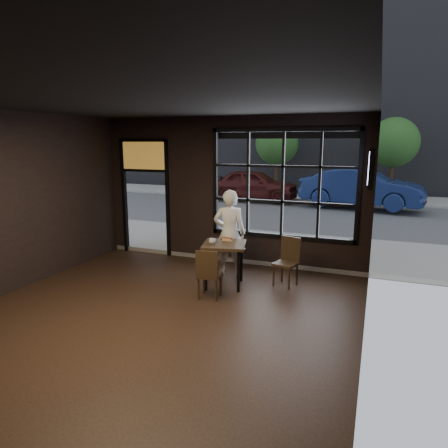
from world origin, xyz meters
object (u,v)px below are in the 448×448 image
at_px(chair_near, 210,273).
at_px(man, 230,233).
at_px(navy_car, 361,188).
at_px(cafe_table, 224,265).

xyz_separation_m(chair_near, man, (-0.09, 1.22, 0.43)).
distance_m(man, navy_car, 9.73).
bearing_deg(man, navy_car, -117.77).
xyz_separation_m(chair_near, navy_car, (1.99, 10.73, 0.43)).
height_order(man, navy_car, man).
bearing_deg(cafe_table, navy_car, 65.40).
height_order(chair_near, man, man).
xyz_separation_m(cafe_table, navy_car, (1.97, 10.08, 0.46)).
relative_size(cafe_table, man, 0.47).
bearing_deg(cafe_table, chair_near, -105.42).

